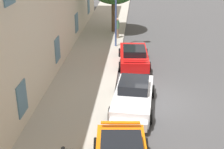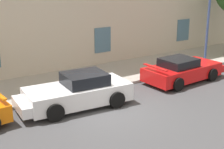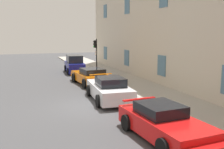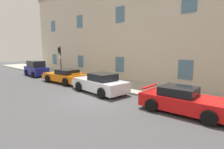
# 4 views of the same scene
# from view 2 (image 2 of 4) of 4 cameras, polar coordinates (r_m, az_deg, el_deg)

# --- Properties ---
(ground_plane) EXTENTS (80.00, 80.00, 0.00)m
(ground_plane) POSITION_cam_2_polar(r_m,az_deg,el_deg) (13.67, 0.18, -6.45)
(ground_plane) COLOR #444447
(sidewalk) EXTENTS (60.00, 3.87, 0.14)m
(sidewalk) POSITION_cam_2_polar(r_m,az_deg,el_deg) (17.20, -7.73, -1.32)
(sidewalk) COLOR #A8A399
(sidewalk) RESTS_ON ground
(sportscar_yellow_flank) EXTENTS (4.89, 2.33, 1.43)m
(sportscar_yellow_flank) POSITION_cam_2_polar(r_m,az_deg,el_deg) (14.02, -6.49, -3.17)
(sportscar_yellow_flank) COLOR white
(sportscar_yellow_flank) RESTS_ON ground
(sportscar_white_middle) EXTENTS (4.73, 2.30, 1.28)m
(sportscar_white_middle) POSITION_cam_2_polar(r_m,az_deg,el_deg) (17.77, 12.32, 0.76)
(sportscar_white_middle) COLOR red
(sportscar_white_middle) RESTS_ON ground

